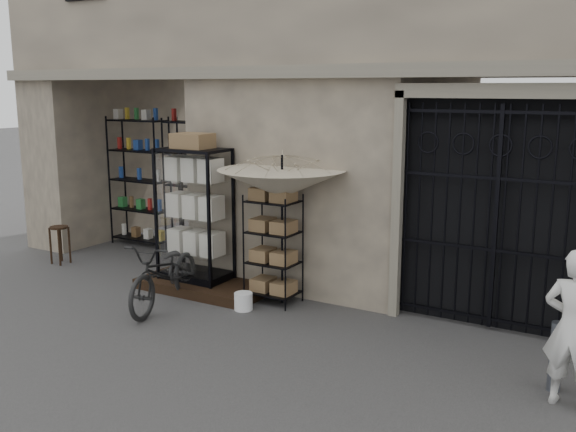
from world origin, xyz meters
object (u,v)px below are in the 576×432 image
Objects in this scene: white_bucket at (243,301)px; steel_bollard at (556,357)px; display_cabinet at (194,221)px; wooden_stool at (60,244)px; wire_rack at (273,250)px; bicycle at (167,306)px; shopkeeper at (567,405)px; market_umbrella at (282,176)px.

steel_bollard is (4.10, -0.39, 0.24)m from white_bucket.
wooden_stool is (-2.93, -0.10, -0.70)m from display_cabinet.
wire_rack reaches higher than bicycle.
display_cabinet is at bearing 1.98° from wooden_stool.
white_bucket is at bearing -0.80° from shopkeeper.
display_cabinet is 8.51× the size of white_bucket.
white_bucket is at bearing 174.50° from steel_bollard.
bicycle is (-1.34, -0.95, -1.84)m from market_umbrella.
market_umbrella is at bearing 2.18° from wooden_stool.
shopkeeper is (3.96, -1.20, -1.84)m from market_umbrella.
bicycle is at bearing -144.54° from market_umbrella.
bicycle is at bearing -14.24° from wooden_stool.
bicycle is at bearing 5.45° from shopkeeper.
market_umbrella reaches higher than steel_bollard.
bicycle reaches higher than wooden_stool.
display_cabinet is at bearing 158.81° from white_bucket.
shopkeeper is at bearing -7.03° from wooden_stool.
wire_rack reaches higher than wooden_stool.
wooden_stool is (-4.44, -0.17, -1.49)m from market_umbrella.
display_cabinet is 1.37× the size of shopkeeper.
shopkeeper is at bearing -16.92° from market_umbrella.
display_cabinet is 1.38m from bicycle.
shopkeeper is (0.17, -0.28, -0.36)m from steel_bollard.
shopkeeper is (8.39, -1.03, -0.35)m from wooden_stool.
display_cabinet is 1.41m from wire_rack.
wooden_stool is at bearing 174.96° from white_bucket.
white_bucket is at bearing -5.04° from wooden_stool.
white_bucket is 4.15m from wooden_stool.
wooden_stool is at bearing -177.82° from market_umbrella.
wooden_stool is 8.26m from steel_bollard.
display_cabinet is 1.70m from market_umbrella.
display_cabinet is at bearing 172.49° from wire_rack.
white_bucket is 4.32m from shopkeeper.
shopkeeper is at bearing -8.94° from white_bucket.
display_cabinet is at bearing -177.45° from market_umbrella.
shopkeeper is at bearing -58.49° from steel_bollard.
display_cabinet reaches higher than steel_bollard.
market_umbrella is 4.17m from steel_bollard.
display_cabinet reaches higher than wooden_stool.
white_bucket is at bearing -119.18° from wire_rack.
display_cabinet is 3.01m from wooden_stool.
steel_bollard is at bearing -12.22° from bicycle.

